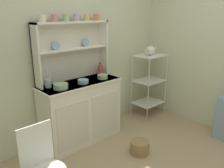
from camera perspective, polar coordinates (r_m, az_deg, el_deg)
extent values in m
cube|color=beige|center=(3.32, -8.83, 8.37)|extent=(3.84, 0.05, 2.50)
cube|color=white|center=(3.28, -7.54, -6.72)|extent=(1.10, 0.42, 0.86)
cube|color=silver|center=(3.00, -9.31, -10.06)|extent=(0.46, 0.01, 0.60)
cube|color=silver|center=(3.29, -1.53, -7.31)|extent=(0.46, 0.01, 0.60)
cube|color=white|center=(3.13, -7.84, 0.26)|extent=(1.13, 0.45, 0.02)
cube|color=silver|center=(3.20, -10.20, 7.91)|extent=(1.06, 0.02, 0.78)
cube|color=white|center=(2.89, -18.03, 6.34)|extent=(0.02, 0.18, 0.78)
cube|color=white|center=(3.44, -2.12, 8.80)|extent=(0.02, 0.18, 0.78)
cube|color=white|center=(3.13, -9.44, 8.45)|extent=(1.02, 0.16, 0.02)
cube|color=white|center=(3.10, -9.75, 14.64)|extent=(1.06, 0.18, 0.02)
cylinder|color=#8EB2D1|center=(3.04, -13.59, 9.08)|extent=(0.11, 0.03, 0.11)
cylinder|color=#8EB2D1|center=(3.28, -6.39, 10.04)|extent=(0.11, 0.03, 0.11)
cylinder|color=silver|center=(3.78, 8.81, -1.77)|extent=(0.01, 0.01, 1.06)
cylinder|color=silver|center=(4.15, 12.98, -0.29)|extent=(0.01, 0.01, 1.06)
cylinder|color=silver|center=(4.01, 4.79, -0.53)|extent=(0.01, 0.01, 1.06)
cylinder|color=silver|center=(4.36, 9.08, 0.77)|extent=(0.01, 0.01, 1.06)
cube|color=silver|center=(3.94, 9.31, 6.87)|extent=(0.50, 0.38, 0.01)
cube|color=silver|center=(4.04, 9.02, 0.85)|extent=(0.50, 0.38, 0.01)
cube|color=silver|center=(4.17, 8.76, -4.41)|extent=(0.50, 0.38, 0.01)
cube|color=white|center=(2.18, -18.08, -14.12)|extent=(0.31, 0.02, 0.40)
cylinder|color=#93754C|center=(3.13, 6.71, -15.06)|extent=(0.24, 0.24, 0.17)
cylinder|color=silver|center=(2.90, -16.67, 15.10)|extent=(0.08, 0.08, 0.09)
torus|color=silver|center=(2.92, -15.75, 15.27)|extent=(0.01, 0.05, 0.05)
cylinder|color=#D17A84|center=(2.97, -13.88, 15.37)|extent=(0.08, 0.08, 0.09)
torus|color=#D17A84|center=(3.00, -13.03, 15.52)|extent=(0.01, 0.05, 0.05)
cylinder|color=#9EB78E|center=(3.05, -11.18, 15.60)|extent=(0.08, 0.08, 0.09)
torus|color=#9EB78E|center=(3.08, -10.38, 15.73)|extent=(0.01, 0.05, 0.05)
cylinder|color=#B79ECC|center=(3.14, -8.68, 15.77)|extent=(0.08, 0.08, 0.09)
torus|color=#B79ECC|center=(3.16, -7.93, 15.90)|extent=(0.01, 0.05, 0.05)
cylinder|color=#DBB760|center=(3.23, -6.19, 15.76)|extent=(0.07, 0.07, 0.08)
torus|color=#DBB760|center=(3.26, -5.54, 15.86)|extent=(0.01, 0.04, 0.04)
cylinder|color=#C67556|center=(3.33, -3.90, 15.97)|extent=(0.07, 0.07, 0.09)
torus|color=#C67556|center=(3.35, -3.29, 16.07)|extent=(0.01, 0.05, 0.05)
cylinder|color=#9EB78E|center=(2.89, -12.40, -0.52)|extent=(0.18, 0.18, 0.06)
cylinder|color=#8EB2D1|center=(3.06, -7.06, 0.64)|extent=(0.14, 0.14, 0.05)
cylinder|color=#9EB78E|center=(3.25, -2.32, 1.81)|extent=(0.14, 0.14, 0.06)
cylinder|color=#B74C47|center=(3.42, -2.92, 3.33)|extent=(0.06, 0.06, 0.15)
cylinder|color=#B74C47|center=(3.39, -2.95, 4.82)|extent=(0.03, 0.03, 0.03)
cylinder|color=#4C382D|center=(3.39, -2.95, 5.19)|extent=(0.03, 0.03, 0.01)
cylinder|color=#B2B7C6|center=(2.97, -15.37, 0.21)|extent=(0.08, 0.08, 0.11)
cylinder|color=silver|center=(2.96, -15.93, 1.71)|extent=(0.02, 0.02, 0.18)
ellipsoid|color=silver|center=(2.94, -16.08, 3.54)|extent=(0.02, 0.01, 0.01)
cylinder|color=silver|center=(2.96, -15.12, 1.81)|extent=(0.01, 0.03, 0.18)
ellipsoid|color=silver|center=(2.94, -15.27, 3.64)|extent=(0.02, 0.01, 0.01)
sphere|color=white|center=(3.93, 9.37, 8.07)|extent=(0.16, 0.16, 0.16)
sphere|color=silver|center=(3.92, 9.43, 9.34)|extent=(0.02, 0.02, 0.02)
cylinder|color=white|center=(4.01, 10.35, 8.38)|extent=(0.09, 0.02, 0.07)
torus|color=white|center=(3.86, 8.53, 7.95)|extent=(0.01, 0.10, 0.10)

